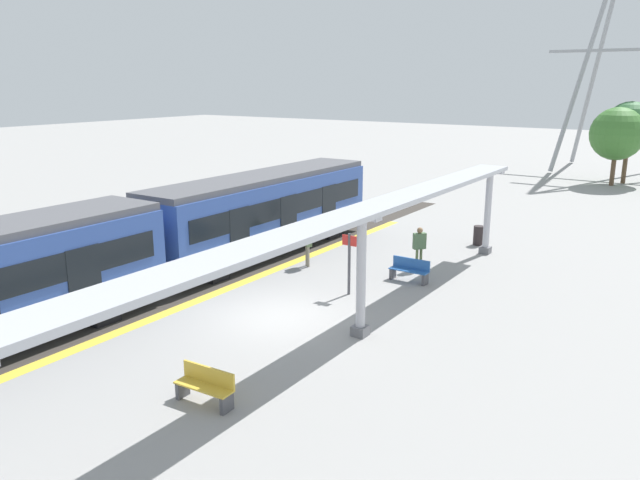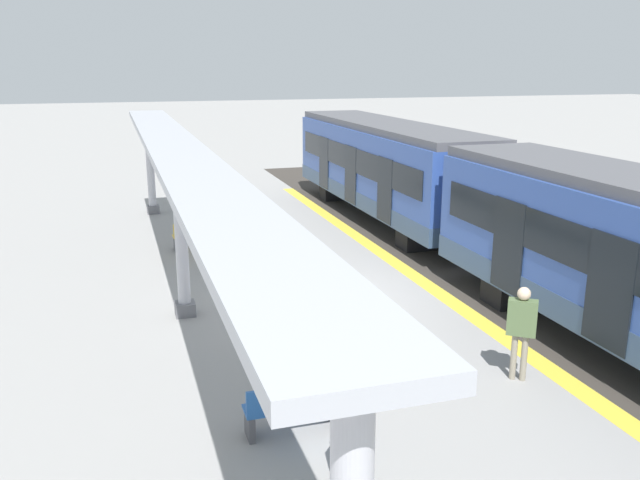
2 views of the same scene
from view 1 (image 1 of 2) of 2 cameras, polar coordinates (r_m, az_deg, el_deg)
name	(u,v)px [view 1 (image 1 of 2)]	position (r m, az deg, el deg)	size (l,w,h in m)	color
ground_plane	(279,316)	(20.04, -3.79, -6.96)	(176.00, 176.00, 0.00)	gray
tactile_edge_strip	(206,297)	(22.01, -10.41, -5.18)	(0.45, 28.56, 0.01)	gold
trackbed	(169,288)	(23.26, -13.67, -4.28)	(3.20, 40.56, 0.01)	#38332D
train_far_carriage	(264,212)	(26.69, -5.15, 2.54)	(2.65, 12.40, 3.48)	#2F4D99
canopy_pillar_second	(361,276)	(17.93, 3.79, -3.30)	(1.10, 0.44, 3.64)	slate
canopy_pillar_third	(488,212)	(27.57, 15.14, 2.51)	(1.10, 0.44, 3.64)	slate
canopy_beam	(361,213)	(17.39, 3.77, 2.53)	(1.20, 22.61, 0.16)	#A8AAB2
bench_near_end	(206,385)	(15.01, -10.44, -12.99)	(1.52, 0.51, 0.86)	gold
bench_mid_platform	(410,270)	(23.46, 8.24, -2.72)	(1.50, 0.45, 0.86)	#275AA4
trash_bin	(479,236)	(29.24, 14.35, 0.40)	(0.48, 0.48, 0.89)	#2A2324
platform_info_sign	(349,258)	(21.58, 2.70, -1.65)	(0.56, 0.10, 2.20)	#4C4C51
passenger_waiting_near_edge	(307,240)	(24.91, -1.16, -0.02)	(0.54, 0.48, 1.74)	gray
passenger_by_the_benches	(419,243)	(24.80, 9.11, -0.30)	(0.49, 0.52, 1.72)	#55673D
electricity_pylon	(625,34)	(57.06, 26.23, 16.58)	(11.43, 8.12, 21.39)	#93969B
tree_left_background	(617,134)	(49.04, 25.61, 8.77)	(3.72, 3.72, 5.54)	brown
tree_right_background	(630,126)	(50.45, 26.54, 9.34)	(3.46, 3.46, 5.90)	brown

